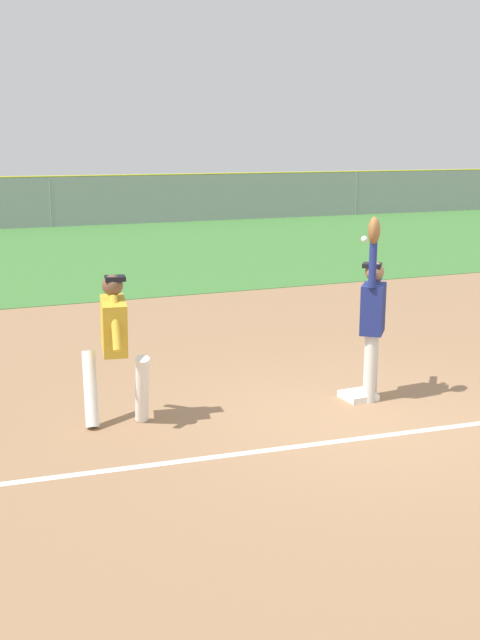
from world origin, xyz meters
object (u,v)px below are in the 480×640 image
(runner, at_px, (114,340))
(parked_car_black, at_px, (101,200))
(fielder, at_px, (373,311))
(baseball, at_px, (364,239))
(parked_car_silver, at_px, (230,196))
(first_base, at_px, (358,396))

(runner, xyz_separation_m, parked_car_black, (5.49, 25.48, -0.32))
(fielder, bearing_deg, baseball, -12.56)
(runner, relative_size, parked_car_silver, 0.38)
(baseball, xyz_separation_m, parked_car_black, (2.48, 25.69, -1.32))
(parked_car_silver, bearing_deg, baseball, -110.62)
(parked_car_black, distance_m, parked_car_silver, 6.24)
(runner, relative_size, baseball, 23.24)
(runner, distance_m, parked_car_black, 26.06)
(fielder, xyz_separation_m, baseball, (-0.09, 0.11, 0.87))
(fielder, bearing_deg, first_base, 5.79)
(fielder, distance_m, runner, 3.12)
(runner, bearing_deg, first_base, 4.20)
(fielder, distance_m, parked_car_silver, 27.62)
(fielder, xyz_separation_m, parked_car_black, (2.39, 25.80, -0.45))
(parked_car_silver, bearing_deg, parked_car_black, -178.14)
(first_base, height_order, runner, runner)
(runner, distance_m, baseball, 3.18)
(first_base, height_order, parked_car_silver, parked_car_silver)
(baseball, bearing_deg, runner, 176.00)
(first_base, distance_m, baseball, 1.95)
(parked_car_black, height_order, parked_car_silver, same)
(first_base, distance_m, fielder, 1.09)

